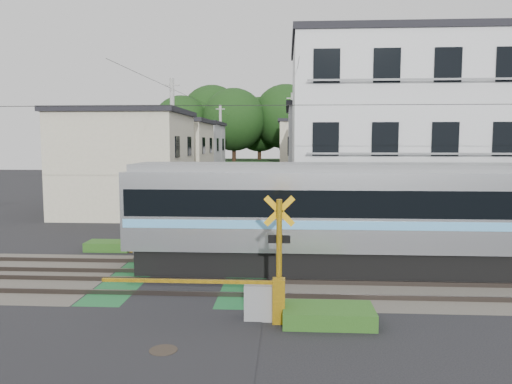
# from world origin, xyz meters

# --- Properties ---
(ground) EXTENTS (120.00, 120.00, 0.00)m
(ground) POSITION_xyz_m (0.00, 0.00, 0.00)
(ground) COLOR black
(track_bed) EXTENTS (120.00, 120.00, 0.14)m
(track_bed) POSITION_xyz_m (0.00, 0.00, 0.04)
(track_bed) COLOR #47423A
(track_bed) RESTS_ON ground
(crossing_signal_near) EXTENTS (4.74, 0.65, 3.09)m
(crossing_signal_near) POSITION_xyz_m (2.59, -3.65, 0.71)
(crossing_signal_near) COLOR #F4B00C
(crossing_signal_near) RESTS_ON ground
(crossing_signal_far) EXTENTS (4.74, 0.65, 3.09)m
(crossing_signal_far) POSITION_xyz_m (-2.59, 3.65, 0.71)
(crossing_signal_far) COLOR #F4B00C
(crossing_signal_far) RESTS_ON ground
(apartment_block) EXTENTS (10.20, 8.36, 9.30)m
(apartment_block) POSITION_xyz_m (8.50, 9.49, 4.66)
(apartment_block) COLOR silver
(apartment_block) RESTS_ON ground
(houses_row) EXTENTS (22.07, 31.35, 6.80)m
(houses_row) POSITION_xyz_m (0.25, 25.92, 3.24)
(houses_row) COLOR beige
(houses_row) RESTS_ON ground
(tree_hill) EXTENTS (40.00, 13.59, 11.68)m
(tree_hill) POSITION_xyz_m (-0.76, 48.13, 5.54)
(tree_hill) COLOR #173712
(tree_hill) RESTS_ON ground
(catenary) EXTENTS (60.00, 5.04, 7.00)m
(catenary) POSITION_xyz_m (6.00, 0.03, 3.70)
(catenary) COLOR #2D2D33
(catenary) RESTS_ON ground
(utility_poles) EXTENTS (7.90, 42.00, 8.00)m
(utility_poles) POSITION_xyz_m (-1.05, 23.01, 4.08)
(utility_poles) COLOR #A5A5A0
(utility_poles) RESTS_ON ground
(pedestrian) EXTENTS (0.65, 0.52, 1.55)m
(pedestrian) POSITION_xyz_m (0.51, 35.36, 0.77)
(pedestrian) COLOR #2B252F
(pedestrian) RESTS_ON ground
(manhole_cover) EXTENTS (0.60, 0.60, 0.02)m
(manhole_cover) POSITION_xyz_m (0.60, -5.63, 0.01)
(manhole_cover) COLOR #2D261E
(manhole_cover) RESTS_ON ground
(weed_patches) EXTENTS (10.25, 8.80, 0.40)m
(weed_patches) POSITION_xyz_m (1.76, -0.09, 0.18)
(weed_patches) COLOR #2D5E1E
(weed_patches) RESTS_ON ground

